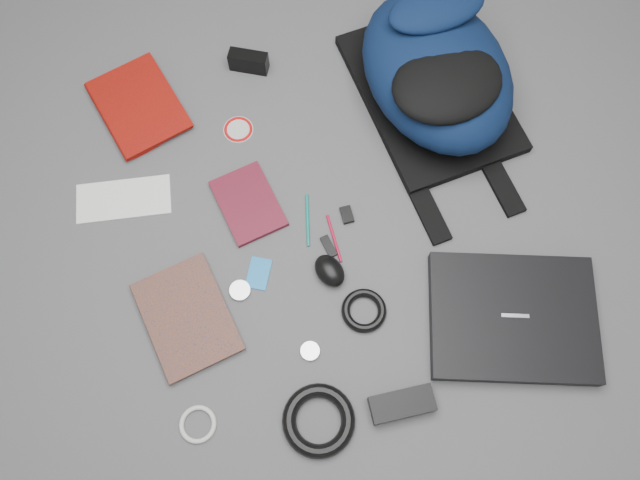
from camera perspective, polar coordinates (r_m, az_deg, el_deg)
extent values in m
plane|color=#4F4F51|center=(1.52, 0.00, -0.26)|extent=(4.00, 4.00, 0.00)
cube|color=black|center=(1.51, 17.21, -6.79)|extent=(0.44, 0.39, 0.04)
imported|color=maroon|center=(1.74, -19.09, 10.08)|extent=(0.26, 0.31, 0.03)
imported|color=#AA4B0C|center=(1.50, -15.35, -8.35)|extent=(0.24, 0.29, 0.02)
cube|color=white|center=(1.63, -17.51, 3.60)|extent=(0.24, 0.13, 0.00)
cube|color=#490E1A|center=(1.56, -6.58, 3.33)|extent=(0.17, 0.21, 0.01)
cube|color=black|center=(1.74, -6.55, 15.91)|extent=(0.11, 0.08, 0.06)
cylinder|color=silver|center=(1.66, -7.48, 9.98)|extent=(0.10, 0.10, 0.00)
cylinder|color=#0D7B6B|center=(1.54, -1.14, 1.85)|extent=(0.03, 0.14, 0.01)
cylinder|color=#B30D2D|center=(1.52, 1.29, 0.15)|extent=(0.01, 0.13, 0.01)
cube|color=#1A77C4|center=(1.50, -5.63, -3.06)|extent=(0.08, 0.09, 0.00)
cube|color=black|center=(1.51, 0.80, -0.59)|extent=(0.03, 0.06, 0.01)
cube|color=black|center=(1.54, 2.47, 2.32)|extent=(0.03, 0.04, 0.01)
ellipsoid|color=black|center=(1.47, 0.88, -2.83)|extent=(0.09, 0.10, 0.05)
cylinder|color=#BCBCBE|center=(1.49, -7.32, -4.61)|extent=(0.05, 0.05, 0.01)
cylinder|color=silver|center=(1.45, -0.91, -10.12)|extent=(0.05, 0.05, 0.01)
torus|color=black|center=(1.46, 4.04, -6.44)|extent=(0.13, 0.13, 0.02)
cube|color=black|center=(1.43, 7.50, -14.65)|extent=(0.14, 0.06, 0.03)
torus|color=black|center=(1.42, -0.12, -16.17)|extent=(0.20, 0.20, 0.03)
torus|color=silver|center=(1.45, -11.11, -16.21)|extent=(0.10, 0.10, 0.01)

